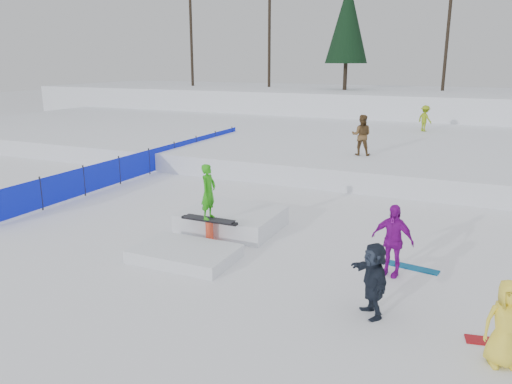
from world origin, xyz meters
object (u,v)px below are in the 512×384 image
at_px(safety_fence, 149,161).
at_px(walker_olive, 361,135).
at_px(spectator_dark, 373,280).
at_px(walker_ygreen, 425,118).
at_px(jib_rail_feature, 220,226).
at_px(spectator_purple, 392,240).
at_px(spectator_yellow, 506,323).

height_order(safety_fence, walker_olive, walker_olive).
bearing_deg(safety_fence, spectator_dark, -36.55).
distance_m(walker_ygreen, spectator_dark, 20.52).
relative_size(walker_olive, jib_rail_feature, 0.38).
bearing_deg(spectator_purple, spectator_yellow, -39.14).
bearing_deg(jib_rail_feature, spectator_dark, -29.46).
distance_m(walker_olive, jib_rail_feature, 9.49).
height_order(spectator_purple, jib_rail_feature, jib_rail_feature).
height_order(walker_ygreen, jib_rail_feature, walker_ygreen).
bearing_deg(spectator_dark, walker_olive, 159.74).
bearing_deg(safety_fence, jib_rail_feature, -41.04).
bearing_deg(walker_ygreen, spectator_yellow, 139.48).
relative_size(safety_fence, spectator_purple, 9.79).
bearing_deg(jib_rail_feature, walker_olive, 79.79).
bearing_deg(spectator_dark, spectator_yellow, 37.23).
height_order(walker_ygreen, spectator_dark, walker_ygreen).
height_order(spectator_purple, spectator_yellow, spectator_purple).
bearing_deg(jib_rail_feature, safety_fence, 138.96).
height_order(walker_olive, spectator_dark, walker_olive).
height_order(safety_fence, spectator_dark, spectator_dark).
bearing_deg(walker_ygreen, spectator_dark, 133.75).
bearing_deg(safety_fence, walker_olive, 24.87).
xyz_separation_m(walker_ygreen, jib_rail_feature, (-3.25, -17.83, -1.21)).
relative_size(safety_fence, spectator_yellow, 11.20).
distance_m(walker_ygreen, jib_rail_feature, 18.16).
bearing_deg(spectator_dark, walker_ygreen, 149.55).
distance_m(safety_fence, walker_olive, 8.90).
relative_size(spectator_dark, jib_rail_feature, 0.33).
bearing_deg(spectator_purple, walker_ygreen, 106.53).
bearing_deg(jib_rail_feature, spectator_yellow, -26.12).
bearing_deg(spectator_dark, spectator_purple, 145.63).
xyz_separation_m(safety_fence, spectator_yellow, (13.20, -8.89, 0.16)).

